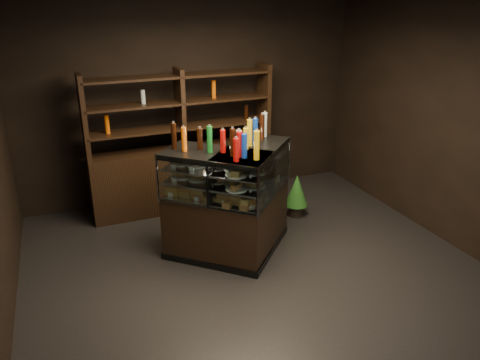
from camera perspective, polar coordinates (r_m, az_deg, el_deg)
name	(u,v)px	position (r m, az deg, el deg)	size (l,w,h in m)	color
ground	(259,274)	(5.32, 2.32, -11.34)	(5.00, 5.00, 0.00)	black
room_shell	(262,101)	(4.57, 2.69, 9.56)	(5.02, 5.02, 3.01)	black
display_case	(234,219)	(5.50, -0.72, -4.84)	(1.69, 1.29, 1.31)	black
food_display	(234,176)	(5.28, -0.73, 0.49)	(1.35, 0.92, 0.41)	#AF823E
bottles_top	(234,138)	(5.14, -0.78, 5.17)	(1.18, 0.78, 0.30)	#D8590A
potted_conifer	(297,190)	(6.51, 6.94, -1.17)	(0.32, 0.32, 0.68)	black
back_shelving	(183,168)	(6.72, -6.97, 1.50)	(2.59, 0.48, 2.00)	black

